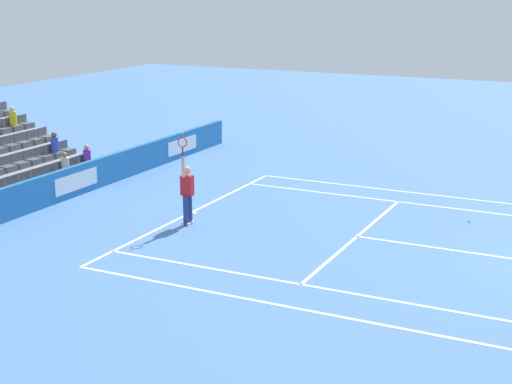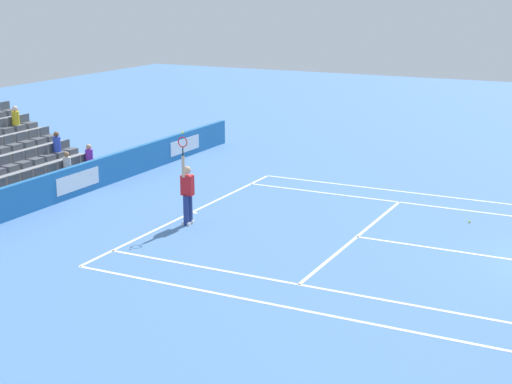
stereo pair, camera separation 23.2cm
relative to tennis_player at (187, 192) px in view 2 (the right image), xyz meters
The scene contains 11 objects.
line_baseline 1.58m from the tennis_player, 153.66° to the right, with size 10.97×0.10×0.01m, color white.
line_service 5.16m from the tennis_player, 102.64° to the left, with size 8.23×0.10×0.01m, color white.
line_centre_service 8.28m from the tennis_player, 97.75° to the left, with size 0.10×6.40×0.01m, color white.
line_singles_sideline_left 6.26m from the tennis_player, 60.87° to the left, with size 0.10×11.89×0.01m, color white.
line_singles_sideline_right 7.57m from the tennis_player, 134.07° to the left, with size 0.10×11.89×0.01m, color white.
line_doubles_sideline_left 7.02m from the tennis_player, 50.96° to the left, with size 0.10×11.89×0.01m, color white.
line_doubles_sideline_right 8.58m from the tennis_player, 140.70° to the left, with size 0.10×11.89×0.01m, color white.
line_centre_mark 1.55m from the tennis_player, 157.96° to the right, with size 0.10×0.20×0.01m, color white.
sponsor_barrier 5.27m from the tennis_player, 102.20° to the right, with size 20.56×0.22×1.04m.
tennis_player is the anchor object (origin of this frame).
loose_tennis_ball 8.53m from the tennis_player, 117.57° to the left, with size 0.07×0.07×0.07m, color #D1E533.
Camera 2 is at (20.21, 0.55, 6.93)m, focal length 54.91 mm.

